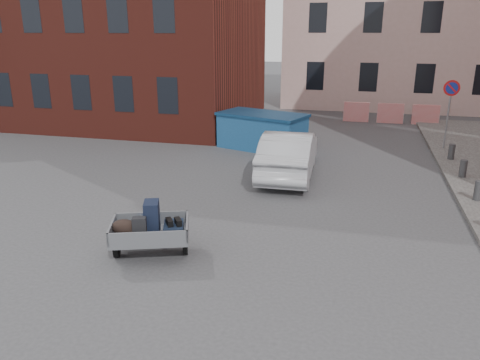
# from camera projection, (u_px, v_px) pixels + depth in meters

# --- Properties ---
(ground) EXTENTS (120.00, 120.00, 0.00)m
(ground) POSITION_uv_depth(u_px,v_px,m) (235.00, 231.00, 11.21)
(ground) COLOR #38383A
(ground) RESTS_ON ground
(far_building) EXTENTS (6.00, 6.00, 8.00)m
(far_building) POSITION_uv_depth(u_px,v_px,m) (53.00, 37.00, 34.99)
(far_building) COLOR maroon
(far_building) RESTS_ON ground
(no_parking_sign) EXTENTS (0.60, 0.09, 2.65)m
(no_parking_sign) POSITION_uv_depth(u_px,v_px,m) (450.00, 100.00, 17.89)
(no_parking_sign) COLOR gray
(no_parking_sign) RESTS_ON sidewalk
(bollards) EXTENTS (0.22, 9.02, 0.55)m
(bollards) POSITION_uv_depth(u_px,v_px,m) (478.00, 191.00, 12.79)
(bollards) COLOR #3A3A3D
(bollards) RESTS_ON sidewalk
(barriers) EXTENTS (4.70, 0.18, 1.00)m
(barriers) POSITION_uv_depth(u_px,v_px,m) (390.00, 113.00, 23.87)
(barriers) COLOR red
(barriers) RESTS_ON ground
(trailer) EXTENTS (1.88, 1.98, 1.20)m
(trailer) POSITION_uv_depth(u_px,v_px,m) (149.00, 229.00, 9.81)
(trailer) COLOR black
(trailer) RESTS_ON ground
(dumpster) EXTENTS (3.80, 2.76, 1.43)m
(dumpster) POSITION_uv_depth(u_px,v_px,m) (262.00, 131.00, 18.72)
(dumpster) COLOR navy
(dumpster) RESTS_ON ground
(silver_car) EXTENTS (1.76, 4.57, 1.49)m
(silver_car) POSITION_uv_depth(u_px,v_px,m) (289.00, 154.00, 15.21)
(silver_car) COLOR #A8AAAF
(silver_car) RESTS_ON ground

